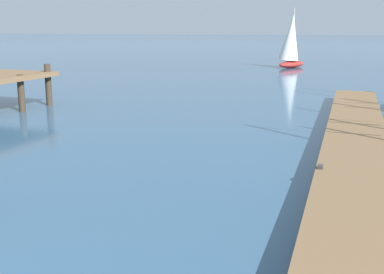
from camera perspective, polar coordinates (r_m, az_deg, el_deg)
floating_dock at (r=15.59m, az=18.28°, el=0.08°), size 3.21×21.05×0.53m
distant_sailboat at (r=44.28m, az=11.27°, el=10.62°), size 2.81×3.50×5.04m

